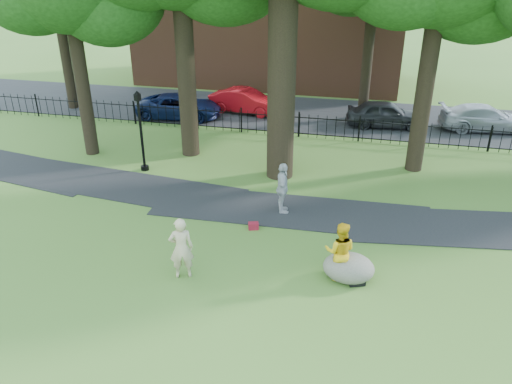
% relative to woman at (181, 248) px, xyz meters
% --- Properties ---
extents(ground, '(120.00, 120.00, 0.00)m').
position_rel_woman_xyz_m(ground, '(1.34, 0.76, -0.95)').
color(ground, '#3B5C20').
rests_on(ground, ground).
extents(footpath, '(36.07, 3.85, 0.03)m').
position_rel_woman_xyz_m(footpath, '(2.34, 4.66, -0.95)').
color(footpath, black).
rests_on(footpath, ground).
extents(street, '(80.00, 7.00, 0.02)m').
position_rel_woman_xyz_m(street, '(1.34, 16.76, -0.95)').
color(street, black).
rests_on(street, ground).
extents(iron_fence, '(44.00, 0.04, 1.20)m').
position_rel_woman_xyz_m(iron_fence, '(1.34, 12.76, -0.35)').
color(iron_fence, black).
rests_on(iron_fence, ground).
extents(woman, '(0.81, 0.68, 1.89)m').
position_rel_woman_xyz_m(woman, '(0.00, 0.00, 0.00)').
color(woman, tan).
rests_on(woman, ground).
extents(man, '(0.88, 0.69, 1.79)m').
position_rel_woman_xyz_m(man, '(4.38, 0.95, -0.05)').
color(man, gold).
rests_on(man, ground).
extents(pedestrian, '(0.72, 1.19, 1.90)m').
position_rel_woman_xyz_m(pedestrian, '(2.06, 4.52, 0.00)').
color(pedestrian, '#A1A0A5').
rests_on(pedestrian, ground).
extents(boulder, '(1.78, 1.60, 0.86)m').
position_rel_woman_xyz_m(boulder, '(4.66, 0.97, -0.52)').
color(boulder, '#6E685B').
rests_on(boulder, ground).
extents(lamppost, '(0.34, 0.34, 3.46)m').
position_rel_woman_xyz_m(lamppost, '(-4.42, 6.96, 0.75)').
color(lamppost, black).
rests_on(lamppost, ground).
extents(backpack, '(0.52, 0.42, 0.34)m').
position_rel_woman_xyz_m(backpack, '(4.92, 0.76, -0.78)').
color(backpack, black).
rests_on(backpack, ground).
extents(red_bag, '(0.39, 0.31, 0.24)m').
position_rel_woman_xyz_m(red_bag, '(1.34, 3.11, -0.83)').
color(red_bag, maroon).
rests_on(red_bag, ground).
extents(red_sedan, '(4.42, 2.18, 1.39)m').
position_rel_woman_xyz_m(red_sedan, '(-2.30, 16.16, -0.25)').
color(red_sedan, '#B40D15').
rests_on(red_sedan, ground).
extents(navy_van, '(4.88, 2.58, 1.31)m').
position_rel_woman_xyz_m(navy_van, '(-5.72, 14.39, -0.29)').
color(navy_van, '#0B1437').
rests_on(navy_van, ground).
extents(grey_car, '(4.26, 2.08, 1.40)m').
position_rel_woman_xyz_m(grey_car, '(5.59, 15.43, -0.25)').
color(grey_car, black).
rests_on(grey_car, ground).
extents(silver_car, '(4.79, 2.47, 1.33)m').
position_rel_woman_xyz_m(silver_car, '(10.64, 16.03, -0.28)').
color(silver_car, '#9EA0A7').
rests_on(silver_car, ground).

